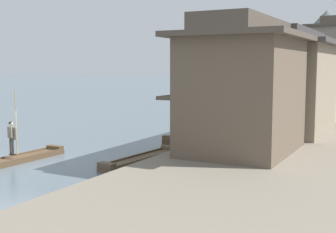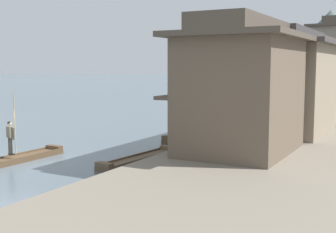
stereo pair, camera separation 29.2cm
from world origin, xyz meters
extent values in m
plane|color=slate|center=(0.00, 0.00, 0.00)|extent=(400.00, 400.00, 0.00)
cube|color=brown|center=(0.15, 0.71, 0.10)|extent=(1.11, 4.55, 0.21)
cube|color=brown|center=(0.19, 2.82, 0.30)|extent=(0.91, 0.38, 0.19)
cube|color=brown|center=(-0.32, 0.72, 0.25)|extent=(0.17, 4.03, 0.08)
cube|color=brown|center=(0.61, 0.70, 0.25)|extent=(0.17, 4.03, 0.08)
cube|color=black|center=(0.05, 0.00, 0.42)|extent=(0.15, 0.24, 0.05)
cylinder|color=#4C473D|center=(0.04, -0.04, 0.84)|extent=(0.11, 0.11, 0.78)
cube|color=black|center=(0.22, -0.04, 0.42)|extent=(0.15, 0.24, 0.05)
cylinder|color=#4C473D|center=(0.22, -0.08, 0.84)|extent=(0.11, 0.11, 0.78)
cube|color=#665B4C|center=(0.13, -0.06, 1.49)|extent=(0.36, 0.27, 0.52)
cylinder|color=#665B4C|center=(-0.06, 0.05, 1.42)|extent=(0.08, 0.08, 0.56)
cylinder|color=#665B4C|center=(0.35, -0.05, 1.42)|extent=(0.08, 0.08, 0.56)
sphere|color=#DBB28E|center=(0.13, -0.06, 1.89)|extent=(0.20, 0.20, 0.20)
sphere|color=black|center=(0.13, -0.07, 1.91)|extent=(0.18, 0.18, 0.18)
cylinder|color=tan|center=(0.44, -0.03, 1.94)|extent=(0.04, 0.04, 3.00)
cube|color=brown|center=(-5.70, 46.18, 0.11)|extent=(5.50, 3.71, 0.22)
cube|color=brown|center=(-8.05, 44.89, 0.31)|extent=(0.81, 1.07, 0.19)
cube|color=brown|center=(-3.36, 47.47, 0.31)|extent=(0.81, 1.07, 0.19)
cube|color=brown|center=(-5.45, 45.72, 0.26)|extent=(4.55, 2.55, 0.08)
cube|color=brown|center=(-5.96, 46.64, 0.26)|extent=(4.55, 2.55, 0.08)
cube|color=brown|center=(4.49, 25.10, 0.14)|extent=(2.01, 5.37, 0.27)
cube|color=brown|center=(4.96, 27.54, 0.40)|extent=(0.97, 0.53, 0.25)
cube|color=brown|center=(4.02, 22.66, 0.40)|extent=(0.97, 0.53, 0.25)
cube|color=brown|center=(4.02, 25.19, 0.31)|extent=(0.98, 4.70, 0.08)
cube|color=brown|center=(4.95, 25.01, 0.31)|extent=(0.98, 4.70, 0.08)
ellipsoid|color=brown|center=(4.49, 25.10, 0.53)|extent=(1.15, 1.44, 0.51)
cube|color=brown|center=(4.38, 33.48, 0.15)|extent=(1.53, 4.66, 0.30)
cube|color=brown|center=(4.67, 35.59, 0.43)|extent=(0.88, 0.47, 0.27)
cube|color=brown|center=(4.10, 31.36, 0.43)|extent=(0.88, 0.47, 0.27)
cube|color=brown|center=(3.96, 33.53, 0.34)|extent=(0.62, 4.05, 0.08)
cube|color=brown|center=(4.81, 33.42, 0.34)|extent=(0.62, 4.05, 0.08)
cube|color=brown|center=(4.55, 9.88, 0.14)|extent=(1.32, 4.34, 0.28)
cube|color=brown|center=(4.76, 11.85, 0.40)|extent=(0.83, 0.44, 0.25)
cube|color=brown|center=(4.35, 7.91, 0.40)|extent=(0.83, 0.44, 0.25)
cube|color=brown|center=(4.15, 9.92, 0.32)|extent=(0.47, 3.75, 0.08)
cube|color=brown|center=(4.95, 9.84, 0.32)|extent=(0.47, 3.75, 0.08)
ellipsoid|color=#4C6B42|center=(4.55, 9.88, 0.50)|extent=(0.91, 1.19, 0.44)
cube|color=brown|center=(4.77, 40.52, 0.13)|extent=(1.21, 5.36, 0.25)
cube|color=brown|center=(4.95, 43.02, 0.37)|extent=(0.78, 0.41, 0.23)
cube|color=brown|center=(4.60, 38.02, 0.37)|extent=(0.78, 0.41, 0.23)
cube|color=brown|center=(4.39, 40.55, 0.29)|extent=(0.42, 4.81, 0.08)
cube|color=brown|center=(5.15, 40.50, 0.29)|extent=(0.42, 4.81, 0.08)
cube|color=brown|center=(5.39, 3.02, 0.11)|extent=(1.39, 5.31, 0.22)
cube|color=brown|center=(5.62, 5.49, 0.32)|extent=(0.84, 0.43, 0.20)
cube|color=brown|center=(5.16, 0.56, 0.32)|extent=(0.84, 0.43, 0.20)
cube|color=brown|center=(4.98, 3.06, 0.26)|extent=(0.52, 4.74, 0.08)
cube|color=brown|center=(5.80, 2.99, 0.26)|extent=(0.52, 4.74, 0.08)
cube|color=brown|center=(9.78, 5.00, 3.20)|extent=(4.43, 6.23, 5.20)
cube|color=#4D4135|center=(7.22, 5.00, 3.20)|extent=(0.70, 6.23, 0.16)
cube|color=#4C4238|center=(9.78, 5.00, 5.92)|extent=(5.33, 7.13, 0.24)
cube|color=#4C4238|center=(9.78, 5.00, 6.39)|extent=(2.66, 7.13, 0.70)
cube|color=gray|center=(9.97, 12.50, 3.20)|extent=(4.80, 7.36, 5.20)
cube|color=#6E6151|center=(7.22, 12.50, 3.20)|extent=(0.70, 7.36, 0.16)
cube|color=#3D3838|center=(9.97, 12.50, 5.92)|extent=(5.70, 8.26, 0.24)
cube|color=#3D3838|center=(9.97, 12.50, 6.39)|extent=(2.88, 8.26, 0.70)
cube|color=gray|center=(9.82, 20.80, 3.20)|extent=(4.49, 6.26, 5.20)
cube|color=gray|center=(7.22, 20.80, 3.20)|extent=(0.70, 6.26, 0.16)
cube|color=#4C4238|center=(9.82, 20.80, 5.92)|extent=(5.39, 7.16, 0.24)
cube|color=#4C4238|center=(9.82, 20.80, 6.39)|extent=(2.70, 7.16, 0.70)
cube|color=brown|center=(9.93, 27.83, 3.20)|extent=(4.72, 4.68, 5.20)
cube|color=#4D4135|center=(7.22, 27.83, 3.20)|extent=(0.70, 4.68, 0.16)
cube|color=#4C4238|center=(9.93, 27.83, 5.92)|extent=(5.62, 5.58, 0.24)
cube|color=#4C4238|center=(9.93, 27.83, 6.39)|extent=(2.83, 5.58, 0.70)
cube|color=gray|center=(7.22, 34.15, 3.20)|extent=(0.70, 6.80, 0.16)
cube|color=gray|center=(7.22, 34.15, 5.80)|extent=(0.70, 6.80, 0.16)
cone|color=#4C5B56|center=(-4.91, 121.26, 10.20)|extent=(38.17, 38.17, 20.40)
camera|label=1|loc=(16.49, -14.99, 4.59)|focal=47.96mm
camera|label=2|loc=(16.74, -14.86, 4.59)|focal=47.96mm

